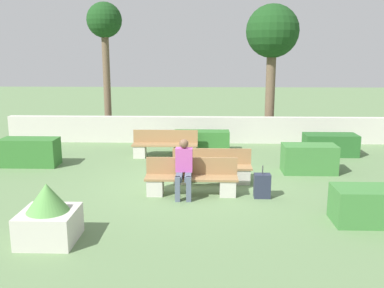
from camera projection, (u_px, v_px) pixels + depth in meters
name	position (u px, v px, depth m)	size (l,w,h in m)	color
ground_plane	(191.00, 183.00, 10.64)	(60.00, 60.00, 0.00)	#607F51
perimeter_wall	(196.00, 130.00, 15.40)	(13.57, 0.30, 0.94)	beige
bench_front	(191.00, 181.00, 9.78)	(2.11, 0.48, 0.82)	#937047
bench_left_side	(212.00, 170.00, 10.69)	(1.99, 0.49, 0.82)	#937047
bench_right_side	(165.00, 147.00, 13.26)	(2.02, 0.49, 0.82)	#937047
person_seated_man	(184.00, 166.00, 9.56)	(0.38, 0.63, 1.30)	#515B70
hedge_block_near_left	(375.00, 206.00, 8.12)	(1.56, 0.77, 0.70)	#3D7A38
hedge_block_near_right	(202.00, 141.00, 14.02)	(1.80, 0.60, 0.68)	#33702D
hedge_block_mid_left	(330.00, 145.00, 13.50)	(1.63, 0.77, 0.68)	#286028
hedge_block_mid_right	(309.00, 159.00, 11.54)	(1.43, 0.72, 0.77)	#3D7A38
hedge_block_far_left	(30.00, 152.00, 12.25)	(1.60, 0.70, 0.80)	#33702D
planter_corner_left	(48.00, 216.00, 7.31)	(0.94, 0.94, 1.04)	beige
suitcase	(262.00, 186.00, 9.57)	(0.36, 0.25, 0.75)	#282D42
tree_leftmost	(105.00, 28.00, 15.97)	(1.31, 1.31, 5.03)	brown
tree_center_left	(272.00, 34.00, 15.57)	(1.93, 1.93, 4.92)	brown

